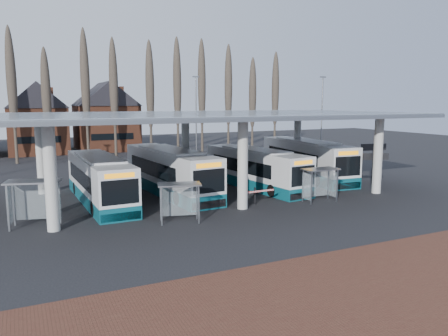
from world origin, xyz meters
name	(u,v)px	position (x,y,z in m)	size (l,w,h in m)	color
ground	(261,217)	(0.00, 0.00, 0.00)	(140.00, 140.00, 0.00)	black
brick_strip	(418,291)	(0.00, -12.00, 0.01)	(70.00, 10.00, 0.03)	#543021
station_canopy	(210,121)	(0.00, 8.00, 5.68)	(32.00, 16.00, 6.34)	#BBBBB7
poplar_row	(132,89)	(0.00, 33.00, 8.78)	(45.10, 1.10, 14.50)	#473D33
lamp_post_b	(196,117)	(6.00, 26.00, 5.34)	(0.80, 0.16, 10.17)	slate
lamp_post_c	(322,117)	(20.00, 20.00, 5.34)	(0.80, 0.16, 10.17)	slate
bus_0	(99,180)	(-8.41, 8.66, 1.58)	(3.00, 12.17, 3.36)	silver
bus_1	(170,172)	(-2.81, 9.53, 1.68)	(3.92, 13.01, 3.56)	silver
bus_2	(255,169)	(4.47, 8.79, 1.55)	(3.90, 12.08, 3.30)	silver
bus_3	(306,160)	(11.18, 10.82, 1.70)	(3.88, 13.16, 3.60)	silver
shelter_0	(34,193)	(-12.86, 3.82, 2.00)	(3.23, 2.16, 2.75)	gray
shelter_1	(179,194)	(-4.96, 1.24, 1.73)	(2.80, 1.89, 2.37)	gray
shelter_2	(319,177)	(6.04, 2.08, 1.77)	(2.64, 1.36, 2.43)	gray
info_sign_0	(376,160)	(12.34, 3.06, 2.60)	(1.96, 0.93, 3.10)	black
info_sign_1	(373,150)	(14.55, 5.62, 2.98)	(2.36, 0.63, 3.56)	black
barrier	(258,192)	(1.37, 2.82, 0.94)	(2.43, 0.69, 1.21)	black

